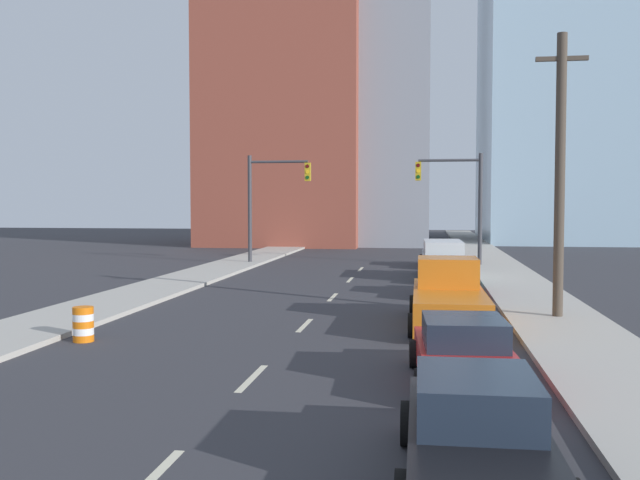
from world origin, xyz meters
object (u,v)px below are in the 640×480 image
at_px(box_truck_teal, 443,261).
at_px(sedan_maroon, 450,279).
at_px(sedan_red, 464,353).
at_px(traffic_barrel, 83,324).
at_px(traffic_signal_left, 266,195).
at_px(sedan_gray, 437,255).
at_px(traffic_signal_right, 462,194).
at_px(sedan_black, 476,434).
at_px(utility_pole_right_mid, 560,174).
at_px(pickup_truck_orange, 448,298).

bearing_deg(box_truck_teal, sedan_maroon, -89.90).
bearing_deg(sedan_red, traffic_barrel, 159.71).
height_order(traffic_signal_left, box_truck_teal, traffic_signal_left).
xyz_separation_m(traffic_signal_left, sedan_gray, (10.35, 0.04, -3.61)).
bearing_deg(box_truck_teal, sedan_red, -91.47).
height_order(traffic_signal_left, sedan_maroon, traffic_signal_left).
bearing_deg(traffic_signal_right, box_truck_teal, -100.37).
xyz_separation_m(traffic_barrel, sedan_maroon, (10.21, 11.27, 0.22)).
xyz_separation_m(traffic_signal_right, sedan_black, (-1.42, -33.17, -3.59)).
height_order(traffic_signal_left, sedan_black, traffic_signal_left).
xyz_separation_m(utility_pole_right_mid, sedan_maroon, (-3.19, 5.82, -3.98)).
bearing_deg(traffic_signal_left, sedan_gray, 0.20).
height_order(traffic_signal_right, pickup_truck_orange, traffic_signal_right).
distance_m(traffic_signal_right, sedan_maroon, 13.91).
bearing_deg(utility_pole_right_mid, sedan_black, -104.10).
height_order(traffic_signal_left, sedan_red, traffic_signal_left).
bearing_deg(sedan_black, traffic_signal_right, 86.90).
distance_m(sedan_black, box_truck_teal, 26.23).
height_order(sedan_red, box_truck_teal, box_truck_teal).
height_order(sedan_red, sedan_gray, sedan_gray).
relative_size(utility_pole_right_mid, sedan_maroon, 2.06).
bearing_deg(utility_pole_right_mid, pickup_truck_orange, -158.36).
distance_m(sedan_red, sedan_maroon, 14.35).
bearing_deg(sedan_red, traffic_signal_left, 107.56).
bearing_deg(sedan_maroon, pickup_truck_orange, -89.54).
height_order(sedan_maroon, box_truck_teal, box_truck_teal).
relative_size(sedan_maroon, sedan_gray, 0.93).
relative_size(box_truck_teal, sedan_gray, 1.34).
relative_size(utility_pole_right_mid, sedan_gray, 1.91).
bearing_deg(box_truck_teal, traffic_signal_left, 145.27).
distance_m(traffic_signal_right, pickup_truck_orange, 20.93).
height_order(sedan_black, sedan_gray, sedan_black).
height_order(traffic_signal_left, traffic_signal_right, same).
height_order(pickup_truck_orange, box_truck_teal, pickup_truck_orange).
bearing_deg(sedan_red, traffic_signal_right, 84.11).
distance_m(utility_pole_right_mid, pickup_truck_orange, 5.37).
bearing_deg(pickup_truck_orange, box_truck_teal, 88.82).
distance_m(traffic_signal_left, traffic_barrel, 24.96).
relative_size(traffic_signal_left, sedan_gray, 1.40).
xyz_separation_m(utility_pole_right_mid, pickup_truck_orange, (-3.49, -1.38, -3.84)).
bearing_deg(traffic_barrel, sedan_black, -40.70).
xyz_separation_m(traffic_barrel, sedan_black, (9.89, -8.51, 0.21)).
distance_m(sedan_maroon, sedan_gray, 13.43).
relative_size(traffic_signal_left, box_truck_teal, 1.05).
bearing_deg(sedan_red, sedan_gray, 87.14).
bearing_deg(pickup_truck_orange, traffic_signal_right, 85.49).
height_order(box_truck_teal, sedan_gray, box_truck_teal).
height_order(sedan_black, box_truck_teal, box_truck_teal).
distance_m(utility_pole_right_mid, box_truck_teal, 13.27).
bearing_deg(sedan_red, utility_pole_right_mid, 65.15).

